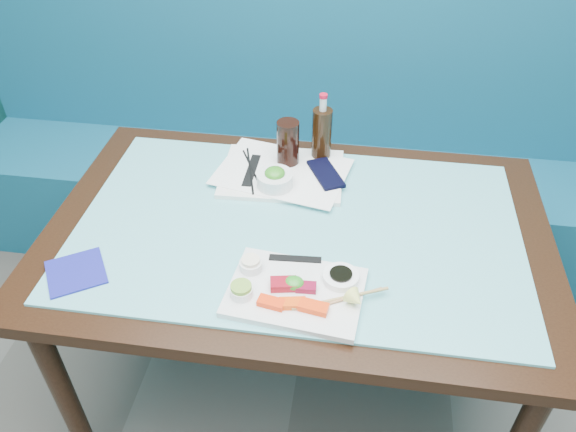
# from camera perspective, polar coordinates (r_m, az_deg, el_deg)

# --- Properties ---
(booth_bench) EXTENTS (3.00, 0.56, 1.17)m
(booth_bench) POSITION_cam_1_polar(r_m,az_deg,el_deg) (2.46, 3.51, 4.89)
(booth_bench) COLOR navy
(booth_bench) RESTS_ON ground
(dining_table) EXTENTS (1.40, 0.90, 0.75)m
(dining_table) POSITION_cam_1_polar(r_m,az_deg,el_deg) (1.62, 0.95, -3.44)
(dining_table) COLOR black
(dining_table) RESTS_ON ground
(glass_top) EXTENTS (1.22, 0.76, 0.01)m
(glass_top) POSITION_cam_1_polar(r_m,az_deg,el_deg) (1.56, 0.99, -1.11)
(glass_top) COLOR #5EB4BC
(glass_top) RESTS_ON dining_table
(sashimi_plate) EXTENTS (0.34, 0.26, 0.02)m
(sashimi_plate) POSITION_cam_1_polar(r_m,az_deg,el_deg) (1.37, 0.76, -7.75)
(sashimi_plate) COLOR white
(sashimi_plate) RESTS_ON glass_top
(salmon_left) EXTENTS (0.07, 0.04, 0.02)m
(salmon_left) POSITION_cam_1_polar(r_m,az_deg,el_deg) (1.33, -1.73, -8.78)
(salmon_left) COLOR #FF340A
(salmon_left) RESTS_ON sashimi_plate
(salmon_mid) EXTENTS (0.07, 0.04, 0.02)m
(salmon_mid) POSITION_cam_1_polar(r_m,az_deg,el_deg) (1.32, 0.47, -8.86)
(salmon_mid) COLOR #FF4A0A
(salmon_mid) RESTS_ON sashimi_plate
(salmon_right) EXTENTS (0.07, 0.04, 0.02)m
(salmon_right) POSITION_cam_1_polar(r_m,az_deg,el_deg) (1.32, 2.62, -9.23)
(salmon_right) COLOR #FF3A0A
(salmon_right) RESTS_ON sashimi_plate
(tuna_left) EXTENTS (0.07, 0.05, 0.02)m
(tuna_left) POSITION_cam_1_polar(r_m,az_deg,el_deg) (1.36, -0.47, -6.94)
(tuna_left) COLOR maroon
(tuna_left) RESTS_ON sashimi_plate
(tuna_right) EXTENTS (0.05, 0.03, 0.02)m
(tuna_right) POSITION_cam_1_polar(r_m,az_deg,el_deg) (1.36, 1.85, -7.25)
(tuna_right) COLOR maroon
(tuna_right) RESTS_ON sashimi_plate
(seaweed_garnish) EXTENTS (0.05, 0.05, 0.03)m
(seaweed_garnish) POSITION_cam_1_polar(r_m,az_deg,el_deg) (1.36, 0.61, -6.81)
(seaweed_garnish) COLOR #26891F
(seaweed_garnish) RESTS_ON sashimi_plate
(ramekin_wasabi) EXTENTS (0.07, 0.07, 0.02)m
(ramekin_wasabi) POSITION_cam_1_polar(r_m,az_deg,el_deg) (1.35, -4.76, -7.67)
(ramekin_wasabi) COLOR white
(ramekin_wasabi) RESTS_ON sashimi_plate
(wasabi_fill) EXTENTS (0.05, 0.05, 0.01)m
(wasabi_fill) POSITION_cam_1_polar(r_m,az_deg,el_deg) (1.34, -4.79, -7.18)
(wasabi_fill) COLOR #71A334
(wasabi_fill) RESTS_ON ramekin_wasabi
(ramekin_ginger) EXTENTS (0.06, 0.06, 0.02)m
(ramekin_ginger) POSITION_cam_1_polar(r_m,az_deg,el_deg) (1.41, -3.79, -5.02)
(ramekin_ginger) COLOR white
(ramekin_ginger) RESTS_ON sashimi_plate
(ginger_fill) EXTENTS (0.05, 0.05, 0.01)m
(ginger_fill) POSITION_cam_1_polar(r_m,az_deg,el_deg) (1.40, -3.82, -4.53)
(ginger_fill) COLOR #F1E2C6
(ginger_fill) RESTS_ON ramekin_ginger
(soy_dish) EXTENTS (0.11, 0.11, 0.02)m
(soy_dish) POSITION_cam_1_polar(r_m,az_deg,el_deg) (1.39, 5.38, -6.20)
(soy_dish) COLOR white
(soy_dish) RESTS_ON sashimi_plate
(soy_fill) EXTENTS (0.07, 0.07, 0.01)m
(soy_fill) POSITION_cam_1_polar(r_m,az_deg,el_deg) (1.38, 5.40, -5.86)
(soy_fill) COLOR black
(soy_fill) RESTS_ON soy_dish
(lemon_wedge) EXTENTS (0.06, 0.06, 0.05)m
(lemon_wedge) POSITION_cam_1_polar(r_m,az_deg,el_deg) (1.32, 6.90, -8.40)
(lemon_wedge) COLOR #F1F674
(lemon_wedge) RESTS_ON sashimi_plate
(chopstick_sleeve) EXTENTS (0.14, 0.03, 0.00)m
(chopstick_sleeve) POSITION_cam_1_polar(r_m,az_deg,el_deg) (1.44, 0.74, -4.35)
(chopstick_sleeve) COLOR black
(chopstick_sleeve) RESTS_ON sashimi_plate
(wooden_chopstick_a) EXTENTS (0.22, 0.11, 0.01)m
(wooden_chopstick_a) POSITION_cam_1_polar(r_m,az_deg,el_deg) (1.35, 5.37, -8.33)
(wooden_chopstick_a) COLOR #A2834C
(wooden_chopstick_a) RESTS_ON sashimi_plate
(wooden_chopstick_b) EXTENTS (0.17, 0.10, 0.01)m
(wooden_chopstick_b) POSITION_cam_1_polar(r_m,az_deg,el_deg) (1.35, 5.80, -8.39)
(wooden_chopstick_b) COLOR #A4744D
(wooden_chopstick_b) RESTS_ON sashimi_plate
(serving_tray) EXTENTS (0.38, 0.29, 0.01)m
(serving_tray) POSITION_cam_1_polar(r_m,az_deg,el_deg) (1.74, -0.59, 4.33)
(serving_tray) COLOR white
(serving_tray) RESTS_ON glass_top
(paper_placemat) EXTENTS (0.44, 0.35, 0.00)m
(paper_placemat) POSITION_cam_1_polar(r_m,az_deg,el_deg) (1.74, -0.59, 4.55)
(paper_placemat) COLOR white
(paper_placemat) RESTS_ON serving_tray
(seaweed_bowl) EXTENTS (0.11, 0.11, 0.04)m
(seaweed_bowl) POSITION_cam_1_polar(r_m,az_deg,el_deg) (1.67, -1.34, 3.69)
(seaweed_bowl) COLOR white
(seaweed_bowl) RESTS_ON serving_tray
(seaweed_salad) EXTENTS (0.07, 0.07, 0.03)m
(seaweed_salad) POSITION_cam_1_polar(r_m,az_deg,el_deg) (1.65, -1.35, 4.39)
(seaweed_salad) COLOR #30831E
(seaweed_salad) RESTS_ON seaweed_bowl
(cola_glass) EXTENTS (0.08, 0.08, 0.14)m
(cola_glass) POSITION_cam_1_polar(r_m,az_deg,el_deg) (1.74, -0.00, 7.45)
(cola_glass) COLOR black
(cola_glass) RESTS_ON serving_tray
(navy_pouch) EXTENTS (0.13, 0.17, 0.01)m
(navy_pouch) POSITION_cam_1_polar(r_m,az_deg,el_deg) (1.72, 3.85, 4.30)
(navy_pouch) COLOR black
(navy_pouch) RESTS_ON serving_tray
(fork) EXTENTS (0.01, 0.09, 0.01)m
(fork) POSITION_cam_1_polar(r_m,az_deg,el_deg) (1.81, 3.98, 6.20)
(fork) COLOR silver
(fork) RESTS_ON serving_tray
(black_chopstick_a) EXTENTS (0.07, 0.24, 0.01)m
(black_chopstick_a) POSITION_cam_1_polar(r_m,az_deg,el_deg) (1.75, -3.87, 4.68)
(black_chopstick_a) COLOR black
(black_chopstick_a) RESTS_ON serving_tray
(black_chopstick_b) EXTENTS (0.11, 0.21, 0.01)m
(black_chopstick_b) POSITION_cam_1_polar(r_m,az_deg,el_deg) (1.75, -3.61, 4.66)
(black_chopstick_b) COLOR black
(black_chopstick_b) RESTS_ON serving_tray
(tray_sleeve) EXTENTS (0.03, 0.17, 0.00)m
(tray_sleeve) POSITION_cam_1_polar(r_m,az_deg,el_deg) (1.75, -3.74, 4.65)
(tray_sleeve) COLOR black
(tray_sleeve) RESTS_ON serving_tray
(cola_bottle_body) EXTENTS (0.07, 0.07, 0.18)m
(cola_bottle_body) POSITION_cam_1_polar(r_m,az_deg,el_deg) (1.78, 3.45, 8.17)
(cola_bottle_body) COLOR black
(cola_bottle_body) RESTS_ON glass_top
(cola_bottle_neck) EXTENTS (0.03, 0.03, 0.04)m
(cola_bottle_neck) POSITION_cam_1_polar(r_m,az_deg,el_deg) (1.72, 3.59, 11.29)
(cola_bottle_neck) COLOR silver
(cola_bottle_neck) RESTS_ON cola_bottle_body
(cola_bottle_cap) EXTENTS (0.03, 0.03, 0.01)m
(cola_bottle_cap) POSITION_cam_1_polar(r_m,az_deg,el_deg) (1.71, 3.63, 12.07)
(cola_bottle_cap) COLOR red
(cola_bottle_cap) RESTS_ON cola_bottle_neck
(blue_napkin) EXTENTS (0.19, 0.19, 0.01)m
(blue_napkin) POSITION_cam_1_polar(r_m,az_deg,el_deg) (1.52, -20.74, -5.36)
(blue_napkin) COLOR navy
(blue_napkin) RESTS_ON glass_top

